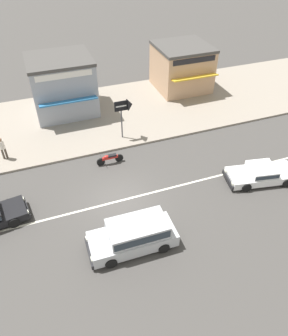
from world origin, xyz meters
The scene contains 10 objects.
ground_plane centered at (0.00, 0.00, 0.00)m, with size 160.00×160.00×0.00m, color #423F3D.
lane_centre_stripe centered at (0.00, 0.00, 0.00)m, with size 50.40×0.14×0.01m, color silver.
kerb_strip centered at (0.00, 9.94, 0.07)m, with size 68.00×10.00×0.15m, color gray.
sedan_white_1 centered at (8.83, -1.24, 0.53)m, with size 4.61×2.53×1.06m.
minivan_silver_4 centered at (-0.27, -3.32, 0.84)m, with size 4.55×2.05×1.56m.
motorcycle_2 centered at (0.33, 3.66, 0.42)m, with size 1.84×0.56×0.80m.
arrow_signboard centered at (2.52, 6.17, 2.65)m, with size 1.32×0.82×3.02m.
pedestrian_mid_kerb centered at (-6.25, 6.46, 1.11)m, with size 0.34×0.34×1.65m.
shopfront_corner_warung centered at (9.60, 12.35, 2.12)m, with size 4.64×5.33×3.93m.
shopfront_mid_block centered at (-1.20, 11.72, 2.40)m, with size 4.91×5.23×4.48m.
Camera 1 is at (-3.46, -13.43, 13.85)m, focal length 35.00 mm.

